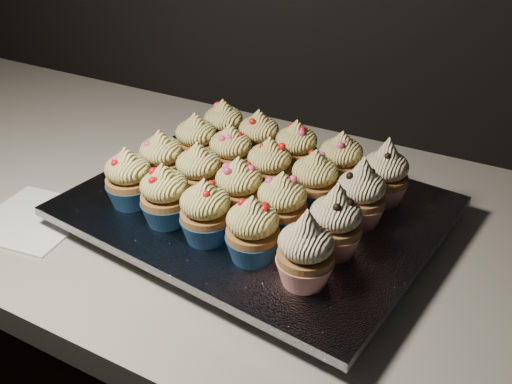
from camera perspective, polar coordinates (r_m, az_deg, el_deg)
worktop at (r=0.78m, az=8.53°, el=-5.42°), size 2.44×0.64×0.04m
napkin at (r=0.85m, az=-21.30°, el=-2.56°), size 0.15×0.15×0.00m
baking_tray at (r=0.78m, az=-0.00°, el=-2.46°), size 0.46×0.37×0.02m
foil_lining at (r=0.77m, az=-0.00°, el=-1.40°), size 0.50×0.41×0.01m
cupcake_0 at (r=0.76m, az=-12.60°, el=1.30°), size 0.06×0.06×0.08m
cupcake_1 at (r=0.72m, az=-9.09°, el=-0.42°), size 0.06×0.06×0.08m
cupcake_2 at (r=0.68m, az=-5.05°, el=-2.06°), size 0.06×0.06×0.08m
cupcake_3 at (r=0.64m, az=-0.33°, el=-3.91°), size 0.06×0.06×0.08m
cupcake_4 at (r=0.61m, az=4.96°, el=-6.01°), size 0.06×0.06×0.10m
cupcake_5 at (r=0.80m, az=-9.40°, el=3.13°), size 0.06×0.06×0.08m
cupcake_6 at (r=0.76m, az=-5.72°, el=1.86°), size 0.06×0.06×0.08m
cupcake_7 at (r=0.72m, az=-1.70°, el=0.28°), size 0.06×0.06×0.08m
cupcake_8 at (r=0.69m, az=2.62°, el=-1.31°), size 0.06×0.06×0.08m
cupcake_9 at (r=0.66m, az=7.92°, el=-3.09°), size 0.06×0.06×0.10m
cupcake_10 at (r=0.85m, az=-5.99°, el=5.01°), size 0.06×0.06×0.08m
cupcake_11 at (r=0.81m, az=-2.53°, el=3.84°), size 0.06×0.06×0.08m
cupcake_12 at (r=0.77m, az=1.36°, el=2.42°), size 0.06×0.06×0.08m
cupcake_13 at (r=0.74m, az=5.87°, el=1.04°), size 0.06×0.06×0.08m
cupcake_14 at (r=0.72m, az=10.41°, el=-0.32°), size 0.06×0.06×0.10m
cupcake_15 at (r=0.89m, az=-3.26°, el=6.47°), size 0.06×0.06×0.08m
cupcake_16 at (r=0.85m, az=0.28°, el=5.38°), size 0.06×0.06×0.08m
cupcake_17 at (r=0.82m, az=4.03°, el=4.24°), size 0.06×0.06×0.08m
cupcake_18 at (r=0.80m, az=8.45°, el=3.01°), size 0.06×0.06×0.08m
cupcake_19 at (r=0.77m, az=12.75°, el=1.70°), size 0.06×0.06×0.10m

